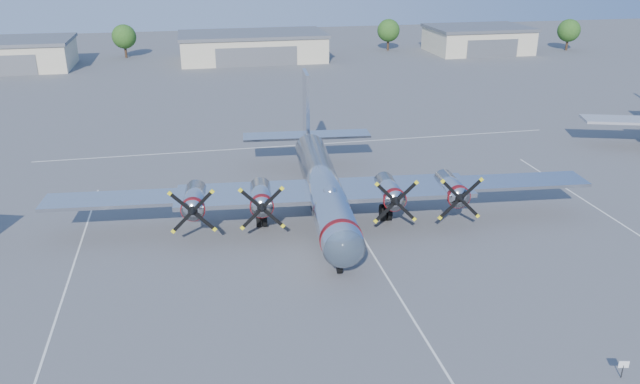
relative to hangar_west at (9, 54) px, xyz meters
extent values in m
plane|color=#535355|center=(45.00, -81.96, -2.71)|extent=(260.00, 260.00, 0.00)
cube|color=silver|center=(23.00, -86.96, -2.71)|extent=(0.15, 40.00, 0.01)
cube|color=silver|center=(45.00, -86.96, -2.71)|extent=(0.15, 40.00, 0.01)
cube|color=silver|center=(45.00, -56.96, -2.71)|extent=(60.00, 0.15, 0.01)
cube|color=beige|center=(0.00, 0.04, -0.31)|extent=(22.00, 14.00, 4.80)
cube|color=slate|center=(0.00, 0.04, 2.39)|extent=(22.60, 14.60, 0.60)
cube|color=slate|center=(0.00, -7.01, -0.91)|extent=(12.10, 0.20, 3.60)
cube|color=beige|center=(45.00, 0.04, -0.31)|extent=(28.00, 14.00, 4.80)
cube|color=slate|center=(45.00, 0.04, 2.39)|extent=(28.60, 14.60, 0.60)
cube|color=slate|center=(45.00, -7.01, -0.91)|extent=(15.40, 0.20, 3.60)
cube|color=beige|center=(93.00, 0.04, -0.31)|extent=(20.00, 14.00, 4.80)
cube|color=slate|center=(93.00, 0.04, 2.39)|extent=(20.60, 14.60, 0.60)
cube|color=slate|center=(93.00, -7.01, -0.91)|extent=(11.00, 0.20, 3.60)
cylinder|color=#382619|center=(20.00, 8.04, -1.31)|extent=(0.50, 0.50, 2.80)
sphere|color=#1F4513|center=(20.00, 8.04, 1.53)|extent=(4.80, 4.80, 4.80)
cylinder|color=#382619|center=(75.00, 6.04, -1.31)|extent=(0.50, 0.50, 2.80)
sphere|color=#1F4513|center=(75.00, 6.04, 1.53)|extent=(4.80, 4.80, 4.80)
cylinder|color=#382619|center=(113.00, -1.96, -1.31)|extent=(0.50, 0.50, 2.80)
sphere|color=#1F4513|center=(113.00, -1.96, 1.53)|extent=(4.80, 4.80, 4.80)
cylinder|color=black|center=(54.16, -101.61, -2.30)|extent=(0.06, 0.06, 0.82)
cube|color=white|center=(54.16, -101.61, -1.84)|extent=(0.56, 0.16, 0.41)
camera|label=1|loc=(32.45, -125.34, 19.35)|focal=35.00mm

